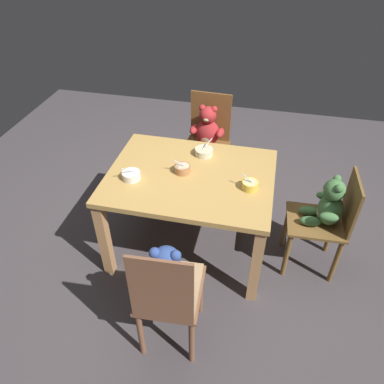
{
  "coord_description": "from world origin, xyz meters",
  "views": [
    {
      "loc": [
        0.48,
        -2.06,
        2.26
      ],
      "look_at": [
        0.0,
        0.05,
        0.51
      ],
      "focal_mm": 34.59,
      "sensor_mm": 36.0,
      "label": 1
    }
  ],
  "objects": [
    {
      "name": "teddy_chair_near_front",
      "position": [
        0.06,
        -0.84,
        0.56
      ],
      "size": [
        0.39,
        0.44,
        0.93
      ],
      "rotation": [
        0.0,
        0.0,
        1.63
      ],
      "color": "brown",
      "rests_on": "ground_plane"
    },
    {
      "name": "porridge_bowl_terracotta_center",
      "position": [
        -0.06,
        0.02,
        0.74
      ],
      "size": [
        0.12,
        0.11,
        0.11
      ],
      "color": "#B47648",
      "rests_on": "dining_table"
    },
    {
      "name": "porridge_bowl_cream_far_center",
      "position": [
        0.04,
        0.27,
        0.74
      ],
      "size": [
        0.14,
        0.14,
        0.12
      ],
      "color": "beige",
      "rests_on": "dining_table"
    },
    {
      "name": "porridge_bowl_white_near_left",
      "position": [
        -0.39,
        -0.14,
        0.74
      ],
      "size": [
        0.13,
        0.13,
        0.12
      ],
      "color": "white",
      "rests_on": "dining_table"
    },
    {
      "name": "dining_table",
      "position": [
        0.0,
        0.0,
        0.61
      ],
      "size": [
        1.18,
        0.91,
        0.71
      ],
      "color": "#B98D49",
      "rests_on": "ground_plane"
    },
    {
      "name": "ground_plane",
      "position": [
        0.0,
        0.0,
        -0.02
      ],
      "size": [
        5.2,
        5.2,
        0.04
      ],
      "color": "#443E41"
    },
    {
      "name": "teddy_chair_near_right",
      "position": [
        0.97,
        0.01,
        0.54
      ],
      "size": [
        0.42,
        0.38,
        0.83
      ],
      "rotation": [
        0.0,
        0.0,
        3.18
      ],
      "color": "brown",
      "rests_on": "ground_plane"
    },
    {
      "name": "teddy_chair_far_center",
      "position": [
        -0.04,
        0.84,
        0.56
      ],
      "size": [
        0.42,
        0.39,
        0.91
      ],
      "rotation": [
        0.0,
        0.0,
        -1.62
      ],
      "color": "brown",
      "rests_on": "ground_plane"
    },
    {
      "name": "porridge_bowl_yellow_near_right",
      "position": [
        0.43,
        -0.07,
        0.74
      ],
      "size": [
        0.12,
        0.11,
        0.11
      ],
      "color": "yellow",
      "rests_on": "dining_table"
    }
  ]
}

